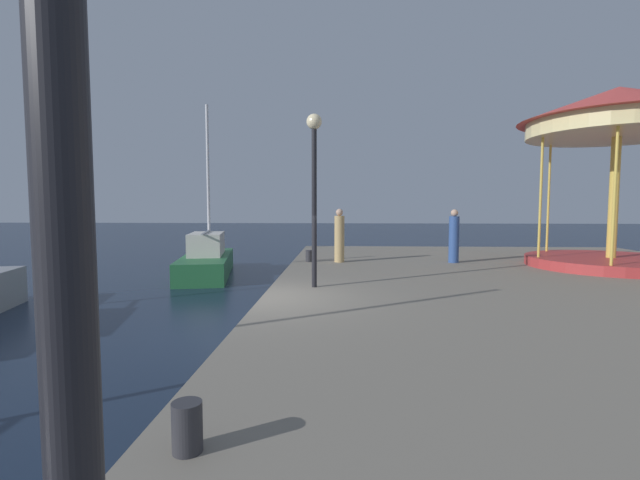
# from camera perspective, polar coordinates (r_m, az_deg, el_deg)

# --- Properties ---
(ground_plane) EXTENTS (120.00, 120.00, 0.00)m
(ground_plane) POSITION_cam_1_polar(r_m,az_deg,el_deg) (9.86, -7.42, -11.74)
(ground_plane) COLOR #162338
(quay_dock) EXTENTS (14.36, 24.01, 0.80)m
(quay_dock) POSITION_cam_1_polar(r_m,az_deg,el_deg) (11.06, 32.79, -8.49)
(quay_dock) COLOR gray
(quay_dock) RESTS_ON ground
(sailboat_green) EXTENTS (2.76, 5.87, 6.82)m
(sailboat_green) POSITION_cam_1_polar(r_m,az_deg,el_deg) (18.12, -14.23, -2.39)
(sailboat_green) COLOR #236638
(sailboat_green) RESTS_ON ground
(carousel) EXTENTS (5.77, 5.77, 5.57)m
(carousel) POSITION_cam_1_polar(r_m,az_deg,el_deg) (16.91, 33.61, 11.36)
(carousel) COLOR #B23333
(carousel) RESTS_ON quay_dock
(lamp_post_mid_promenade) EXTENTS (0.36, 0.36, 4.06)m
(lamp_post_mid_promenade) POSITION_cam_1_polar(r_m,az_deg,el_deg) (10.57, -0.74, 9.07)
(lamp_post_mid_promenade) COLOR black
(lamp_post_mid_promenade) RESTS_ON quay_dock
(bollard_south) EXTENTS (0.24, 0.24, 0.40)m
(bollard_south) POSITION_cam_1_polar(r_m,az_deg,el_deg) (3.95, -16.55, -21.85)
(bollard_south) COLOR #2D2D33
(bollard_south) RESTS_ON quay_dock
(bollard_center) EXTENTS (0.24, 0.24, 0.40)m
(bollard_center) POSITION_cam_1_polar(r_m,az_deg,el_deg) (15.45, -1.40, -2.05)
(bollard_center) COLOR #2D2D33
(bollard_center) RESTS_ON quay_dock
(person_by_the_water) EXTENTS (0.34, 0.34, 1.83)m
(person_by_the_water) POSITION_cam_1_polar(r_m,az_deg,el_deg) (15.32, 2.48, 0.37)
(person_by_the_water) COLOR tan
(person_by_the_water) RESTS_ON quay_dock
(person_near_carousel) EXTENTS (0.34, 0.34, 1.81)m
(person_near_carousel) POSITION_cam_1_polar(r_m,az_deg,el_deg) (15.83, 16.68, 0.29)
(person_near_carousel) COLOR #2D4C8C
(person_near_carousel) RESTS_ON quay_dock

